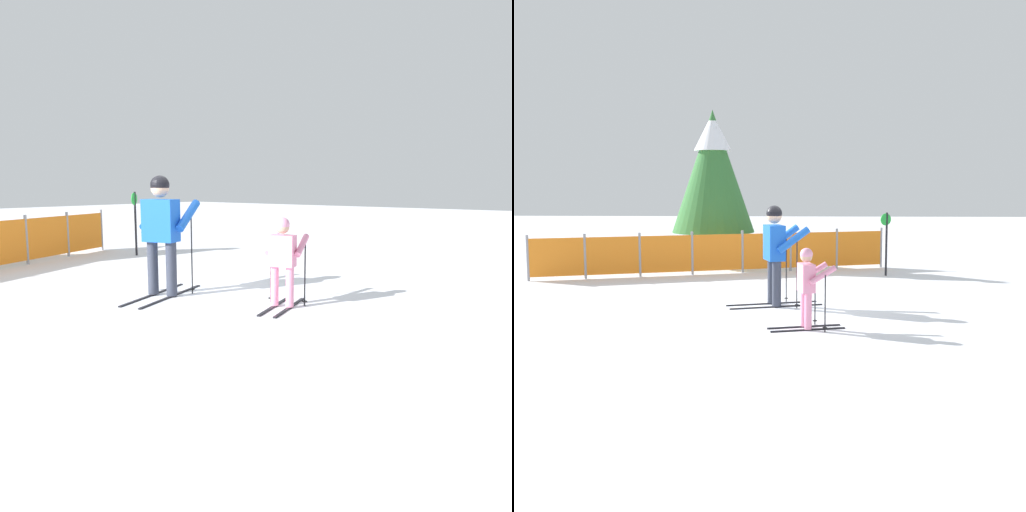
{
  "view_description": "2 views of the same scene",
  "coord_description": "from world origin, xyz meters",
  "views": [
    {
      "loc": [
        -4.91,
        -5.84,
        1.64
      ],
      "look_at": [
        0.48,
        -1.5,
        0.65
      ],
      "focal_mm": 35.0,
      "sensor_mm": 36.0,
      "label": 1
    },
    {
      "loc": [
        0.3,
        -11.39,
        2.17
      ],
      "look_at": [
        -0.16,
        -1.1,
        0.99
      ],
      "focal_mm": 45.0,
      "sensor_mm": 36.0,
      "label": 2
    }
  ],
  "objects": [
    {
      "name": "ground_plane",
      "position": [
        0.0,
        0.0,
        0.0
      ],
      "size": [
        60.0,
        60.0,
        0.0
      ],
      "primitive_type": "plane",
      "color": "white"
    },
    {
      "name": "trail_marker",
      "position": [
        2.35,
        3.61,
        0.91
      ],
      "size": [
        0.26,
        0.15,
        1.48
      ],
      "color": "black",
      "rests_on": "ground_plane"
    },
    {
      "name": "skier_adult",
      "position": [
        -0.1,
        -0.19,
        1.06
      ],
      "size": [
        1.71,
        0.94,
        1.77
      ],
      "rotation": [
        0.0,
        0.0,
        0.3
      ],
      "color": "black",
      "rests_on": "ground_plane"
    },
    {
      "name": "skier_child",
      "position": [
        0.44,
        -1.99,
        0.72
      ],
      "size": [
        1.17,
        0.63,
        1.22
      ],
      "rotation": [
        0.0,
        0.0,
        0.27
      ],
      "color": "black",
      "rests_on": "ground_plane"
    }
  ]
}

